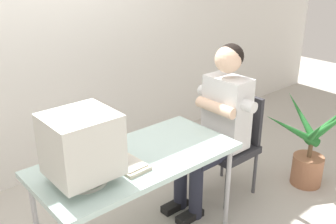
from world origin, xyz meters
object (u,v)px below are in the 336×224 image
(office_chair, at_px, (232,139))
(potted_plant, at_px, (310,151))
(keyboard, at_px, (119,159))
(desk, at_px, (137,163))
(person_seated, at_px, (218,120))
(crt_monitor, at_px, (82,145))

(office_chair, bearing_deg, potted_plant, -33.93)
(keyboard, distance_m, office_chair, 1.19)
(potted_plant, bearing_deg, desk, 167.39)
(potted_plant, bearing_deg, keyboard, 167.18)
(person_seated, relative_size, potted_plant, 1.55)
(desk, distance_m, crt_monitor, 0.51)
(crt_monitor, bearing_deg, office_chair, 3.45)
(desk, xyz_separation_m, office_chair, (1.04, 0.04, -0.17))
(desk, height_order, person_seated, person_seated)
(keyboard, height_order, potted_plant, potted_plant)
(keyboard, bearing_deg, person_seated, 0.39)
(desk, bearing_deg, office_chair, 2.29)
(keyboard, distance_m, potted_plant, 1.86)
(keyboard, bearing_deg, desk, -15.66)
(crt_monitor, relative_size, person_seated, 0.32)
(office_chair, bearing_deg, crt_monitor, -176.55)
(crt_monitor, xyz_separation_m, office_chair, (1.45, 0.09, -0.47))
(keyboard, xyz_separation_m, potted_plant, (1.77, -0.40, -0.39))
(desk, distance_m, office_chair, 1.05)
(crt_monitor, xyz_separation_m, person_seated, (1.26, 0.09, -0.23))
(crt_monitor, bearing_deg, desk, 6.36)
(crt_monitor, distance_m, potted_plant, 2.18)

